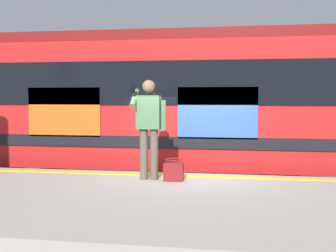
% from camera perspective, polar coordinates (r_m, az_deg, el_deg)
% --- Properties ---
extents(ground_plane, '(24.30, 24.30, 0.00)m').
position_cam_1_polar(ground_plane, '(8.00, 2.31, -14.08)').
color(ground_plane, '#4C4742').
extents(platform, '(14.97, 3.82, 1.07)m').
position_cam_1_polar(platform, '(6.04, 0.16, -14.83)').
color(platform, '#9E998E').
rests_on(platform, ground).
extents(safety_line, '(14.67, 0.16, 0.01)m').
position_cam_1_polar(safety_line, '(7.44, 2.07, -6.92)').
color(safety_line, yellow).
rests_on(safety_line, platform).
extents(track_rail_near, '(19.46, 0.08, 0.16)m').
position_cam_1_polar(track_rail_near, '(9.30, 3.32, -10.98)').
color(track_rail_near, slate).
rests_on(track_rail_near, ground).
extents(track_rail_far, '(19.46, 0.08, 0.16)m').
position_cam_1_polar(track_rail_far, '(10.68, 4.09, -9.00)').
color(track_rail_far, slate).
rests_on(track_rail_far, ground).
extents(train_carriage, '(9.26, 2.80, 3.74)m').
position_cam_1_polar(train_carriage, '(9.84, -2.31, 3.56)').
color(train_carriage, red).
rests_on(train_carriage, ground).
extents(passenger, '(0.57, 0.55, 1.71)m').
position_cam_1_polar(passenger, '(7.02, -2.66, 0.73)').
color(passenger, brown).
rests_on(passenger, platform).
extents(handbag, '(0.33, 0.30, 0.37)m').
position_cam_1_polar(handbag, '(6.97, 0.80, -6.27)').
color(handbag, maroon).
rests_on(handbag, platform).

